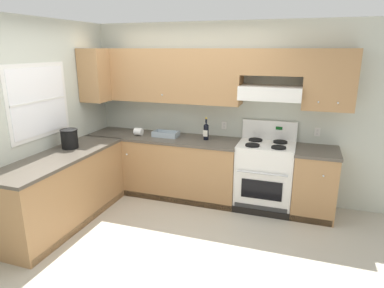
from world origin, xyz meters
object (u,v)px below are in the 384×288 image
Objects in this scene: wine_bottle at (206,131)px; bucket at (69,138)px; bowl at (166,135)px; paper_towel_roll at (139,132)px; stove at (265,175)px.

wine_bottle is 1.29× the size of bucket.
paper_towel_roll is (-0.42, -0.07, 0.03)m from bowl.
bowl is 0.43m from paper_towel_roll.
paper_towel_roll is (0.54, 0.90, -0.08)m from bucket.
wine_bottle is at bearing 31.83° from bucket.
wine_bottle is at bearing 4.65° from paper_towel_roll.
bucket is (-2.45, -0.96, 0.56)m from stove.
bucket is at bearing -121.10° from paper_towel_roll.
bowl is at bearing 179.45° from stove.
bowl is at bearing -178.87° from wine_bottle.
stove reaches higher than paper_towel_roll.
stove is 2.69m from bucket.
paper_towel_roll is (-1.90, -0.06, 0.49)m from stove.
paper_towel_roll is at bearing 58.90° from bucket.
stove is at bearing 1.74° from paper_towel_roll.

